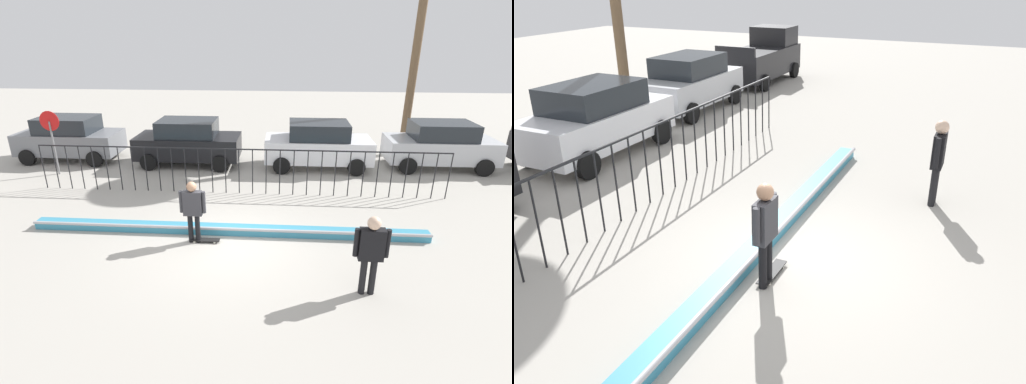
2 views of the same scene
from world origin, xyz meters
The scene contains 11 objects.
ground_plane centered at (0.00, 0.00, 0.00)m, with size 60.00×60.00×0.00m, color #ADA89E.
bowl_coping_ledge centered at (0.00, 0.55, 0.12)m, with size 11.00×0.41×0.27m.
perimeter_fence centered at (0.00, 3.53, 1.01)m, with size 14.04×0.04×1.61m.
skateboarder centered at (-0.80, 0.02, 1.03)m, with size 0.69×0.26×1.71m.
skateboard centered at (-0.53, 0.03, 0.06)m, with size 0.80×0.20×0.07m.
camera_operator centered at (3.35, -1.92, 1.09)m, with size 0.73×0.27×1.81m.
parked_car_gray centered at (-7.81, 6.94, 0.97)m, with size 4.30×2.12×1.90m.
parked_car_black centered at (-2.50, 6.68, 0.97)m, with size 4.30×2.12×1.90m.
parked_car_white centered at (2.91, 6.62, 0.97)m, with size 4.30×2.12×1.90m.
parked_car_silver centered at (7.89, 6.94, 0.97)m, with size 4.30×2.12×1.90m.
stop_sign centered at (-7.38, 5.02, 1.62)m, with size 0.76×0.07×2.50m.
Camera 1 is at (1.50, -9.01, 5.17)m, focal length 27.29 mm.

